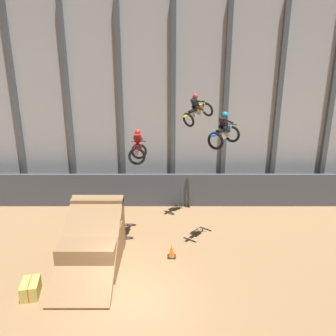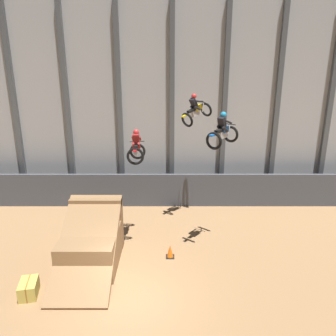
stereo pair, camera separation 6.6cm
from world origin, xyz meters
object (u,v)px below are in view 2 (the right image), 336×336
rider_bike_center_air (197,110)px  hay_bale_trackside (30,288)px  dirt_ramp (93,242)px  rider_bike_left_air (137,149)px  traffic_cone_near_ramp (171,251)px  rider_bike_right_air (224,132)px  traffic_cone_arena_edge (85,218)px

rider_bike_center_air → hay_bale_trackside: bearing=-87.5°
dirt_ramp → rider_bike_center_air: 7.84m
rider_bike_left_air → hay_bale_trackside: (-3.63, -3.90, -4.22)m
dirt_ramp → traffic_cone_near_ramp: dirt_ramp is taller
rider_bike_right_air → traffic_cone_near_ramp: bearing=-118.7°
rider_bike_left_air → traffic_cone_arena_edge: 5.54m
rider_bike_left_air → traffic_cone_near_ramp: rider_bike_left_air is taller
rider_bike_center_air → traffic_cone_arena_edge: rider_bike_center_air is taller
rider_bike_center_air → traffic_cone_arena_edge: 8.07m
rider_bike_right_air → hay_bale_trackside: bearing=-116.5°
traffic_cone_near_ramp → traffic_cone_arena_edge: 5.61m
dirt_ramp → traffic_cone_arena_edge: bearing=109.6°
rider_bike_left_air → traffic_cone_arena_edge: bearing=147.3°
rider_bike_right_air → traffic_cone_near_ramp: (-2.16, -0.91, -5.05)m
dirt_ramp → rider_bike_left_air: bearing=42.8°
dirt_ramp → rider_bike_center_air: bearing=41.2°
rider_bike_left_air → rider_bike_right_air: bearing=-9.5°
rider_bike_left_air → traffic_cone_near_ramp: bearing=-45.5°
rider_bike_left_air → rider_bike_right_air: (3.63, -0.52, 0.83)m
dirt_ramp → rider_bike_left_air: (1.81, 1.67, 3.63)m
rider_bike_center_air → traffic_cone_near_ramp: (-1.28, -3.74, -5.58)m
rider_bike_center_air → rider_bike_right_air: bearing=-24.5°
traffic_cone_near_ramp → rider_bike_center_air: bearing=71.1°
rider_bike_left_air → rider_bike_center_air: 3.84m
dirt_ramp → hay_bale_trackside: (-1.83, -2.23, -0.59)m
dirt_ramp → rider_bike_right_air: size_ratio=2.68×
dirt_ramp → traffic_cone_near_ramp: (3.28, 0.25, -0.59)m
rider_bike_right_air → traffic_cone_near_ramp: 5.56m
rider_bike_left_air → rider_bike_right_air: size_ratio=1.06×
rider_bike_left_air → rider_bike_center_air: (2.75, 2.31, 1.36)m
dirt_ramp → rider_bike_right_air: 7.12m
traffic_cone_near_ramp → traffic_cone_arena_edge: bearing=144.0°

